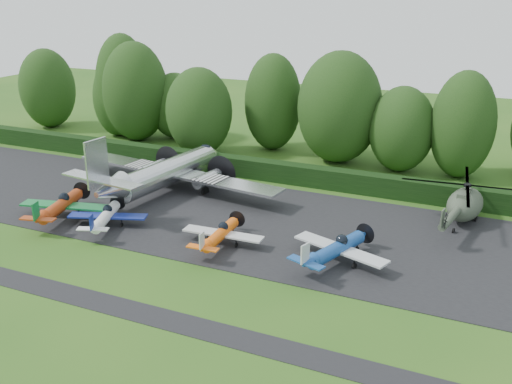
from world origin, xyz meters
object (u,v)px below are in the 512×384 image
at_px(light_plane_red, 61,205).
at_px(light_plane_blue, 336,249).
at_px(light_plane_white, 106,216).
at_px(light_plane_orange, 221,234).
at_px(transport_plane, 166,172).
at_px(helicopter, 465,202).

relative_size(light_plane_red, light_plane_blue, 1.03).
xyz_separation_m(light_plane_white, light_plane_orange, (10.35, 0.68, -0.01)).
bearing_deg(light_plane_blue, light_plane_orange, 165.84).
bearing_deg(light_plane_blue, transport_plane, 138.83).
bearing_deg(light_plane_orange, transport_plane, 142.87).
distance_m(transport_plane, light_plane_white, 9.39).
bearing_deg(light_plane_red, light_plane_blue, 16.88).
distance_m(light_plane_red, helicopter, 34.54).
relative_size(transport_plane, light_plane_orange, 3.44).
distance_m(light_plane_orange, light_plane_blue, 9.04).
relative_size(transport_plane, light_plane_white, 3.41).
relative_size(light_plane_orange, light_plane_blue, 0.87).
bearing_deg(light_plane_red, helicopter, 36.23).
height_order(light_plane_red, light_plane_orange, light_plane_red).
bearing_deg(helicopter, transport_plane, 178.71).
bearing_deg(light_plane_blue, light_plane_red, 164.32).
bearing_deg(light_plane_orange, helicopter, 39.89).
relative_size(light_plane_red, light_plane_white, 1.18).
relative_size(transport_plane, helicopter, 1.88).
bearing_deg(helicopter, light_plane_orange, -152.60).
bearing_deg(helicopter, light_plane_blue, -132.72).
distance_m(transport_plane, light_plane_orange, 13.53).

